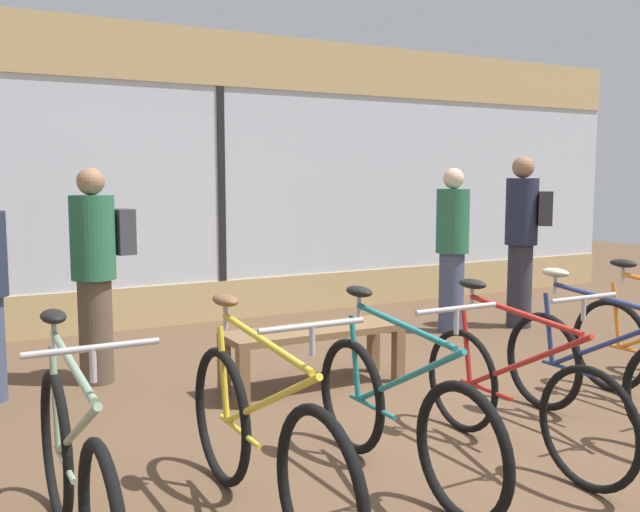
{
  "coord_description": "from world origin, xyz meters",
  "views": [
    {
      "loc": [
        -2.87,
        -3.42,
        1.61
      ],
      "look_at": [
        0.0,
        1.79,
        0.95
      ],
      "focal_mm": 40.0,
      "sensor_mm": 36.0,
      "label": 1
    }
  ],
  "objects_px": {
    "bicycle_left": "(262,442)",
    "bicycle_center": "(516,393)",
    "customer_by_window": "(523,235)",
    "customer_mid_floor": "(452,246)",
    "bicycle_far_left": "(75,476)",
    "display_bench": "(314,339)",
    "customer_near_rack": "(96,268)",
    "bicycle_center_left": "(399,413)",
    "bicycle_center_right": "(601,373)"
  },
  "relations": [
    {
      "from": "bicycle_center_left",
      "to": "display_bench",
      "type": "relative_size",
      "value": 1.19
    },
    {
      "from": "bicycle_far_left",
      "to": "display_bench",
      "type": "relative_size",
      "value": 1.23
    },
    {
      "from": "display_bench",
      "to": "bicycle_left",
      "type": "bearing_deg",
      "value": -124.65
    },
    {
      "from": "bicycle_center_left",
      "to": "customer_by_window",
      "type": "xyz_separation_m",
      "value": [
        3.44,
        2.61,
        0.62
      ]
    },
    {
      "from": "bicycle_center",
      "to": "bicycle_center_right",
      "type": "distance_m",
      "value": 0.77
    },
    {
      "from": "bicycle_left",
      "to": "bicycle_center",
      "type": "bearing_deg",
      "value": 1.62
    },
    {
      "from": "bicycle_center",
      "to": "display_bench",
      "type": "distance_m",
      "value": 1.78
    },
    {
      "from": "bicycle_far_left",
      "to": "bicycle_left",
      "type": "xyz_separation_m",
      "value": [
        0.82,
        -0.03,
        0.0
      ]
    },
    {
      "from": "bicycle_center_left",
      "to": "customer_by_window",
      "type": "bearing_deg",
      "value": 37.18
    },
    {
      "from": "display_bench",
      "to": "customer_mid_floor",
      "type": "bearing_deg",
      "value": 25.93
    },
    {
      "from": "bicycle_center_right",
      "to": "customer_mid_floor",
      "type": "xyz_separation_m",
      "value": [
        1.06,
        2.77,
        0.52
      ]
    },
    {
      "from": "bicycle_center_right",
      "to": "customer_by_window",
      "type": "height_order",
      "value": "customer_by_window"
    },
    {
      "from": "bicycle_far_left",
      "to": "customer_mid_floor",
      "type": "xyz_separation_m",
      "value": [
        4.27,
        2.83,
        0.5
      ]
    },
    {
      "from": "bicycle_center_left",
      "to": "customer_mid_floor",
      "type": "height_order",
      "value": "customer_mid_floor"
    },
    {
      "from": "bicycle_center_right",
      "to": "customer_mid_floor",
      "type": "distance_m",
      "value": 3.01
    },
    {
      "from": "customer_near_rack",
      "to": "bicycle_left",
      "type": "bearing_deg",
      "value": -86.49
    },
    {
      "from": "bicycle_center_left",
      "to": "customer_near_rack",
      "type": "relative_size",
      "value": 0.99
    },
    {
      "from": "bicycle_left",
      "to": "customer_mid_floor",
      "type": "bearing_deg",
      "value": 39.71
    },
    {
      "from": "bicycle_center_right",
      "to": "customer_near_rack",
      "type": "distance_m",
      "value": 3.72
    },
    {
      "from": "customer_by_window",
      "to": "bicycle_center_right",
      "type": "bearing_deg",
      "value": -125.81
    },
    {
      "from": "bicycle_left",
      "to": "display_bench",
      "type": "bearing_deg",
      "value": 55.35
    },
    {
      "from": "customer_mid_floor",
      "to": "bicycle_center_right",
      "type": "bearing_deg",
      "value": -110.92
    },
    {
      "from": "display_bench",
      "to": "customer_by_window",
      "type": "bearing_deg",
      "value": 16.58
    },
    {
      "from": "bicycle_center_left",
      "to": "customer_near_rack",
      "type": "xyz_separation_m",
      "value": [
        -0.99,
        2.67,
        0.53
      ]
    },
    {
      "from": "display_bench",
      "to": "customer_near_rack",
      "type": "relative_size",
      "value": 0.83
    },
    {
      "from": "bicycle_left",
      "to": "bicycle_center_right",
      "type": "height_order",
      "value": "bicycle_left"
    },
    {
      "from": "customer_near_rack",
      "to": "customer_by_window",
      "type": "xyz_separation_m",
      "value": [
        4.43,
        -0.06,
        0.09
      ]
    },
    {
      "from": "bicycle_far_left",
      "to": "bicycle_center_right",
      "type": "bearing_deg",
      "value": 1.2
    },
    {
      "from": "display_bench",
      "to": "customer_mid_floor",
      "type": "xyz_separation_m",
      "value": [
        2.21,
        1.08,
        0.51
      ]
    },
    {
      "from": "bicycle_center",
      "to": "display_bench",
      "type": "bearing_deg",
      "value": 102.42
    },
    {
      "from": "bicycle_left",
      "to": "customer_near_rack",
      "type": "height_order",
      "value": "customer_near_rack"
    },
    {
      "from": "bicycle_left",
      "to": "bicycle_center",
      "type": "relative_size",
      "value": 1.09
    },
    {
      "from": "display_bench",
      "to": "customer_by_window",
      "type": "height_order",
      "value": "customer_by_window"
    },
    {
      "from": "bicycle_left",
      "to": "bicycle_center",
      "type": "xyz_separation_m",
      "value": [
        1.62,
        0.05,
        -0.02
      ]
    },
    {
      "from": "bicycle_center",
      "to": "bicycle_center_right",
      "type": "bearing_deg",
      "value": 3.79
    },
    {
      "from": "bicycle_center_left",
      "to": "customer_mid_floor",
      "type": "xyz_separation_m",
      "value": [
        2.62,
        2.78,
        0.52
      ]
    },
    {
      "from": "customer_mid_floor",
      "to": "customer_near_rack",
      "type": "bearing_deg",
      "value": -178.25
    },
    {
      "from": "bicycle_far_left",
      "to": "bicycle_center",
      "type": "height_order",
      "value": "bicycle_far_left"
    },
    {
      "from": "bicycle_far_left",
      "to": "bicycle_center_right",
      "type": "xyz_separation_m",
      "value": [
        3.21,
        0.07,
        -0.02
      ]
    },
    {
      "from": "bicycle_center",
      "to": "customer_mid_floor",
      "type": "bearing_deg",
      "value": 57.02
    },
    {
      "from": "bicycle_center_left",
      "to": "customer_mid_floor",
      "type": "relative_size",
      "value": 0.98
    },
    {
      "from": "customer_by_window",
      "to": "customer_mid_floor",
      "type": "distance_m",
      "value": 0.84
    },
    {
      "from": "bicycle_center_left",
      "to": "bicycle_left",
      "type": "bearing_deg",
      "value": -174.36
    },
    {
      "from": "display_bench",
      "to": "bicycle_center_right",
      "type": "bearing_deg",
      "value": -55.68
    },
    {
      "from": "bicycle_center_right",
      "to": "bicycle_center_left",
      "type": "bearing_deg",
      "value": -179.43
    },
    {
      "from": "bicycle_left",
      "to": "customer_mid_floor",
      "type": "xyz_separation_m",
      "value": [
        3.45,
        2.86,
        0.5
      ]
    },
    {
      "from": "bicycle_center_right",
      "to": "display_bench",
      "type": "relative_size",
      "value": 1.19
    },
    {
      "from": "bicycle_far_left",
      "to": "bicycle_left",
      "type": "bearing_deg",
      "value": -2.04
    },
    {
      "from": "bicycle_center_left",
      "to": "bicycle_center_right",
      "type": "bearing_deg",
      "value": 0.57
    },
    {
      "from": "bicycle_left",
      "to": "customer_mid_floor",
      "type": "relative_size",
      "value": 1.05
    }
  ]
}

